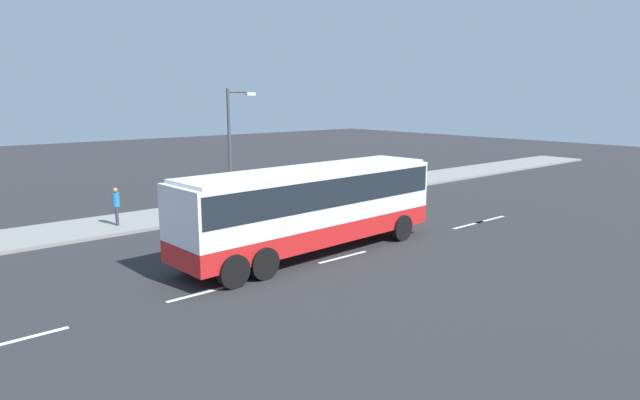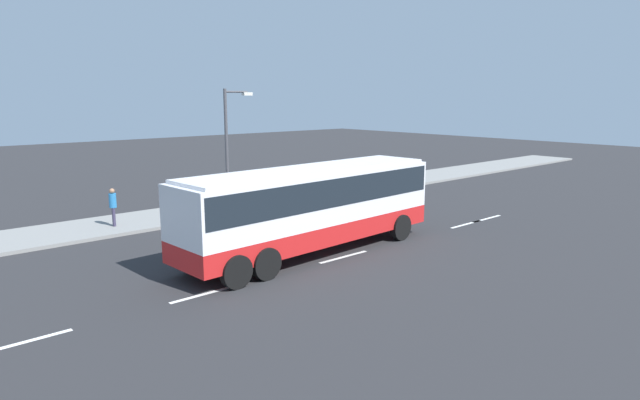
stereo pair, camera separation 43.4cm
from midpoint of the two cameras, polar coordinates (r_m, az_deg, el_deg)
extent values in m
plane|color=#28282B|center=(21.04, -2.61, -5.61)|extent=(120.00, 120.00, 0.00)
cube|color=gray|center=(28.35, -13.59, -1.44)|extent=(80.00, 4.00, 0.15)
cube|color=white|center=(15.65, -28.68, -12.89)|extent=(2.40, 0.16, 0.01)
cube|color=white|center=(17.22, -11.56, -9.60)|extent=(2.40, 0.16, 0.01)
cube|color=white|center=(20.50, 3.06, -6.05)|extent=(2.40, 0.16, 0.01)
cube|color=white|center=(26.52, 15.93, -2.55)|extent=(2.40, 0.16, 0.01)
cube|color=white|center=(27.98, 17.97, -1.98)|extent=(2.40, 0.16, 0.01)
cube|color=red|center=(20.77, -0.31, -3.16)|extent=(11.35, 3.08, 0.76)
cube|color=silver|center=(20.49, -0.31, 0.44)|extent=(11.35, 3.08, 1.89)
cube|color=black|center=(20.45, -0.31, 1.20)|extent=(11.13, 3.10, 1.04)
cube|color=black|center=(24.55, 9.29, 2.25)|extent=(0.24, 2.32, 1.52)
cube|color=silver|center=(20.34, -0.31, 3.23)|extent=(10.89, 2.90, 0.12)
cylinder|color=black|center=(24.47, 4.70, -1.95)|extent=(1.11, 0.35, 1.10)
cylinder|color=black|center=(22.96, 9.16, -2.91)|extent=(1.11, 0.35, 1.10)
cylinder|color=black|center=(19.88, -9.56, -5.09)|extent=(1.11, 0.35, 1.10)
cylinder|color=black|center=(17.98, -5.27, -6.69)|extent=(1.11, 0.35, 1.10)
cylinder|color=black|center=(19.27, -12.55, -5.71)|extent=(1.11, 0.35, 1.10)
cylinder|color=black|center=(17.31, -8.43, -7.46)|extent=(1.11, 0.35, 1.10)
cylinder|color=#38334C|center=(26.48, -20.26, -1.55)|extent=(0.14, 0.14, 0.86)
cylinder|color=#38334C|center=(26.32, -20.24, -1.62)|extent=(0.14, 0.14, 0.86)
cylinder|color=#2672B2|center=(26.26, -20.36, 0.03)|extent=(0.32, 0.32, 0.65)
sphere|color=#9E7051|center=(26.19, -20.42, 0.98)|extent=(0.23, 0.23, 0.23)
cylinder|color=#47474C|center=(27.19, -9.09, 5.01)|extent=(0.16, 0.16, 6.21)
cylinder|color=#47474C|center=(27.40, -8.10, 11.27)|extent=(1.29, 0.10, 0.10)
cube|color=silver|center=(27.75, -6.95, 11.08)|extent=(0.50, 0.24, 0.16)
camera|label=1|loc=(0.22, 90.59, -0.11)|focal=30.24mm
camera|label=2|loc=(0.22, -89.41, 0.11)|focal=30.24mm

